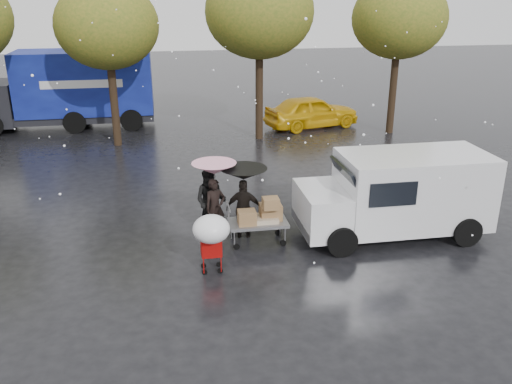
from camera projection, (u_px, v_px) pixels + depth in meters
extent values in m
plane|color=black|center=(233.00, 243.00, 14.00)|extent=(90.00, 90.00, 0.00)
imported|color=black|center=(215.00, 208.00, 14.16)|extent=(0.67, 0.56, 1.57)
imported|color=black|center=(211.00, 201.00, 14.32)|extent=(1.03, 0.91, 1.77)
imported|color=black|center=(244.00, 209.00, 14.07)|extent=(0.99, 0.57, 1.58)
cylinder|color=#4C4C4C|center=(215.00, 202.00, 14.11)|extent=(0.02, 0.02, 1.86)
cone|color=#E65E89|center=(214.00, 168.00, 13.78)|extent=(1.15, 1.15, 0.30)
sphere|color=#4C4C4C|center=(214.00, 167.00, 13.77)|extent=(0.06, 0.06, 0.06)
cylinder|color=#4C4C4C|center=(244.00, 206.00, 14.04)|extent=(0.02, 0.02, 1.76)
cone|color=black|center=(244.00, 174.00, 13.73)|extent=(1.21, 1.21, 0.30)
sphere|color=#4C4C4C|center=(244.00, 173.00, 13.72)|extent=(0.06, 0.06, 0.06)
cube|color=slate|center=(258.00, 223.00, 13.83)|extent=(1.50, 0.80, 0.08)
cylinder|color=slate|center=(229.00, 216.00, 13.62)|extent=(0.04, 0.04, 0.60)
cube|color=brown|center=(271.00, 212.00, 13.89)|extent=(0.55, 0.45, 0.40)
cube|color=brown|center=(247.00, 217.00, 13.61)|extent=(0.45, 0.40, 0.35)
cube|color=brown|center=(271.00, 203.00, 13.53)|extent=(0.40, 0.35, 0.28)
cube|color=tan|center=(260.00, 219.00, 13.80)|extent=(0.90, 0.55, 0.12)
cylinder|color=black|center=(237.00, 247.00, 13.61)|extent=(0.16, 0.05, 0.16)
cylinder|color=black|center=(233.00, 236.00, 14.20)|extent=(0.16, 0.05, 0.16)
cylinder|color=black|center=(283.00, 243.00, 13.80)|extent=(0.16, 0.05, 0.16)
cylinder|color=black|center=(278.00, 232.00, 14.39)|extent=(0.16, 0.05, 0.16)
cube|color=#AB0B09|center=(211.00, 245.00, 12.40)|extent=(0.47, 0.41, 0.45)
cylinder|color=#AB0B09|center=(211.00, 234.00, 12.09)|extent=(0.42, 0.02, 0.02)
cylinder|color=#4C4C4C|center=(212.00, 237.00, 12.12)|extent=(0.02, 0.02, 0.60)
ellipsoid|color=white|center=(211.00, 229.00, 12.05)|extent=(0.84, 0.84, 0.63)
cylinder|color=black|center=(205.00, 272.00, 12.43)|extent=(0.12, 0.04, 0.12)
cylinder|color=black|center=(204.00, 266.00, 12.73)|extent=(0.12, 0.04, 0.12)
cylinder|color=black|center=(220.00, 271.00, 12.49)|extent=(0.12, 0.04, 0.12)
cylinder|color=black|center=(219.00, 264.00, 12.78)|extent=(0.12, 0.04, 0.12)
cube|color=silver|center=(413.00, 189.00, 14.13)|extent=(3.80, 2.00, 1.90)
cube|color=silver|center=(323.00, 209.00, 13.89)|extent=(1.20, 1.95, 1.10)
cube|color=black|center=(346.00, 177.00, 13.67)|extent=(0.37, 1.70, 0.67)
cube|color=slate|center=(302.00, 225.00, 13.94)|extent=(0.12, 1.90, 0.25)
cylinder|color=black|center=(342.00, 241.00, 13.21)|extent=(0.76, 0.28, 0.76)
cylinder|color=black|center=(320.00, 211.00, 14.96)|extent=(0.76, 0.28, 0.76)
cylinder|color=black|center=(466.00, 231.00, 13.74)|extent=(0.76, 0.28, 0.76)
cylinder|color=black|center=(431.00, 204.00, 15.49)|extent=(0.76, 0.28, 0.76)
cube|color=#0B125D|center=(85.00, 82.00, 24.83)|extent=(6.00, 2.50, 2.80)
cube|color=black|center=(67.00, 116.00, 25.22)|extent=(8.00, 2.30, 0.35)
cube|color=silver|center=(82.00, 84.00, 23.64)|extent=(3.50, 0.03, 0.35)
cylinder|color=black|center=(5.00, 114.00, 25.82)|extent=(1.00, 0.30, 1.00)
cylinder|color=black|center=(132.00, 120.00, 24.66)|extent=(1.00, 0.30, 1.00)
cylinder|color=black|center=(133.00, 109.00, 26.78)|extent=(1.00, 0.30, 1.00)
cube|color=brown|center=(355.00, 229.00, 14.28)|extent=(0.61, 0.56, 0.44)
cube|color=brown|center=(320.00, 221.00, 14.84)|extent=(0.47, 0.37, 0.34)
imported|color=#D7A00B|center=(312.00, 111.00, 25.18)|extent=(4.70, 2.77, 1.50)
cylinder|color=black|center=(113.00, 91.00, 21.84)|extent=(0.32, 0.32, 4.48)
ellipsoid|color=#3B5518|center=(107.00, 25.00, 20.93)|extent=(4.00, 4.00, 3.40)
cylinder|color=black|center=(259.00, 82.00, 22.73)|extent=(0.32, 0.32, 4.90)
ellipsoid|color=#3B5518|center=(259.00, 12.00, 21.73)|extent=(4.40, 4.40, 3.74)
cylinder|color=black|center=(394.00, 81.00, 23.75)|extent=(0.32, 0.32, 4.62)
ellipsoid|color=#3B5518|center=(399.00, 18.00, 22.81)|extent=(4.00, 4.00, 3.40)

